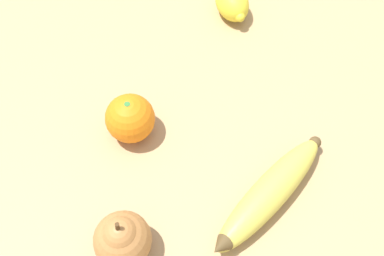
% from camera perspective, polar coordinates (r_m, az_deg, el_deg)
% --- Properties ---
extents(ground_plane, '(3.00, 3.00, 0.00)m').
position_cam_1_polar(ground_plane, '(0.66, -4.78, -0.48)').
color(ground_plane, tan).
extents(banana, '(0.11, 0.22, 0.04)m').
position_cam_1_polar(banana, '(0.60, 9.77, -8.19)').
color(banana, '#DBCC4C').
rests_on(banana, ground_plane).
extents(orange, '(0.07, 0.07, 0.07)m').
position_cam_1_polar(orange, '(0.63, -7.86, 1.22)').
color(orange, orange).
rests_on(orange, ground_plane).
extents(pear, '(0.07, 0.07, 0.09)m').
position_cam_1_polar(pear, '(0.55, -8.84, -13.75)').
color(pear, '#B2753D').
rests_on(pear, ground_plane).
extents(lemon, '(0.09, 0.07, 0.05)m').
position_cam_1_polar(lemon, '(0.79, 5.12, 15.60)').
color(lemon, yellow).
rests_on(lemon, ground_plane).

